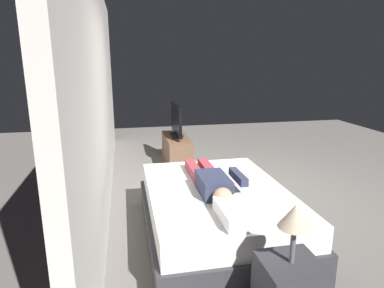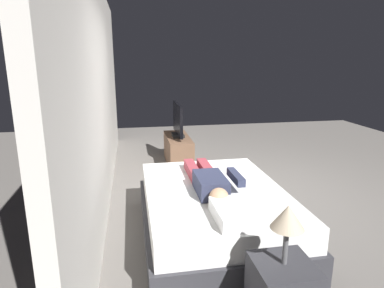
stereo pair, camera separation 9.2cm
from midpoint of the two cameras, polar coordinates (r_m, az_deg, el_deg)
name	(u,v)px [view 2 (the right image)]	position (r m, az deg, el deg)	size (l,w,h in m)	color
ground_plane	(236,196)	(4.72, 8.08, -8.76)	(10.00, 10.00, 0.00)	slate
back_wall	(101,94)	(4.54, -14.70, 8.31)	(6.40, 0.10, 2.80)	silver
bed	(214,213)	(3.61, 4.52, -11.67)	(2.03, 1.47, 0.54)	#333338
pillow	(235,213)	(2.86, 8.27, -11.58)	(0.48, 0.34, 0.12)	white
person	(209,181)	(3.48, 3.66, -6.25)	(1.26, 0.46, 0.18)	#2D334C
remote	(241,180)	(3.75, 9.13, -6.02)	(0.15, 0.04, 0.02)	black
tv_stand	(178,150)	(5.99, -1.94, -1.06)	(1.10, 0.40, 0.50)	brown
tv	(178,121)	(5.87, -1.99, 3.98)	(0.88, 0.20, 0.59)	black
lamp	(288,218)	(2.30, 17.11, -11.98)	(0.22, 0.22, 0.42)	#59595B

